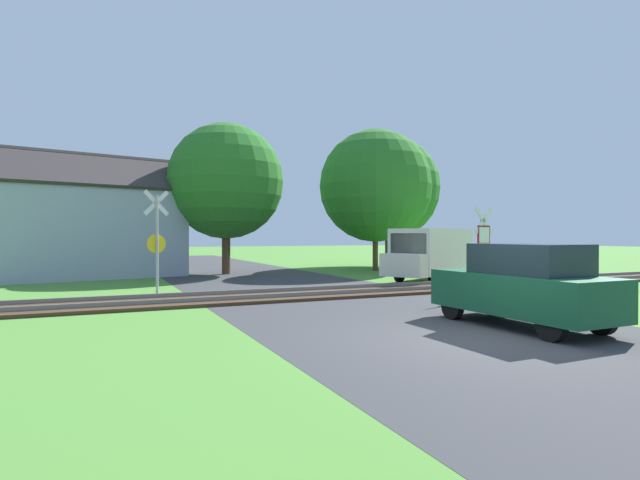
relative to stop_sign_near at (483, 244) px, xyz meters
name	(u,v)px	position (x,y,z in m)	size (l,w,h in m)	color
ground_plane	(484,340)	(-4.60, -5.10, -1.70)	(160.00, 160.00, 0.00)	#4C8433
road_asphalt	(421,323)	(-4.60, -3.10, -1.70)	(7.84, 80.00, 0.01)	#38383A
rail_track	(319,294)	(-4.60, 2.53, -1.64)	(60.00, 2.60, 0.22)	#422D1E
stop_sign_near	(483,244)	(0.00, 0.00, 0.00)	(0.87, 0.21, 2.87)	brown
crossing_sign_far	(157,236)	(-9.36, 5.27, 0.23)	(0.86, 0.25, 3.50)	#9E9EA5
house	(84,229)	(-11.74, 13.61, 0.54)	(9.67, 6.89, 5.87)	#99A3B7
tree_center	(226,181)	(-5.23, 12.63, 3.00)	(5.83, 5.83, 7.62)	#513823
tree_right	(375,186)	(2.97, 11.73, 3.02)	(6.25, 6.25, 7.84)	#513823
tree_far	(387,188)	(5.61, 14.71, 3.26)	(6.57, 6.57, 8.25)	#513823
mail_truck	(431,252)	(1.81, 5.14, -0.46)	(5.21, 3.84, 2.24)	silver
parked_car	(523,285)	(-2.91, -4.40, -0.81)	(1.72, 4.03, 1.78)	#144C2D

